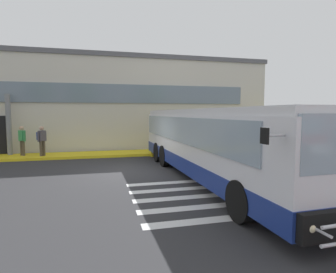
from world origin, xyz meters
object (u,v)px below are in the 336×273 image
(passenger_near_column, at_px, (22,139))
(passenger_by_doorway, at_px, (42,139))
(bus_main_foreground, at_px, (212,144))
(entry_support_column, at_px, (9,125))
(safety_bollard_yellow, at_px, (152,149))

(passenger_near_column, height_order, passenger_by_doorway, same)
(bus_main_foreground, xyz_separation_m, passenger_by_doorway, (-7.44, 6.57, -0.22))
(bus_main_foreground, height_order, passenger_by_doorway, bus_main_foreground)
(entry_support_column, distance_m, passenger_by_doorway, 2.24)
(passenger_by_doorway, relative_size, safety_bollard_yellow, 1.86)
(entry_support_column, bearing_deg, passenger_near_column, -33.85)
(passenger_by_doorway, bearing_deg, safety_bollard_yellow, -8.24)
(bus_main_foreground, bearing_deg, passenger_near_column, 140.84)
(passenger_near_column, relative_size, passenger_by_doorway, 1.00)
(bus_main_foreground, xyz_separation_m, passenger_near_column, (-8.53, 6.95, -0.26))
(safety_bollard_yellow, bearing_deg, passenger_near_column, 170.07)
(passenger_near_column, distance_m, passenger_by_doorway, 1.16)
(passenger_near_column, distance_m, safety_bollard_yellow, 7.36)
(passenger_by_doorway, bearing_deg, bus_main_foreground, -41.46)
(bus_main_foreground, relative_size, passenger_near_column, 7.47)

